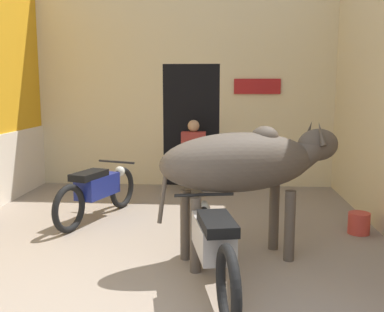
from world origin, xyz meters
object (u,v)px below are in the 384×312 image
object	(u,v)px
shopkeeper_seated	(193,154)
plastic_stool	(214,176)
cow	(246,163)
motorcycle_far	(98,189)
bucket	(359,223)
motorcycle_near	(213,243)

from	to	relation	value
shopkeeper_seated	plastic_stool	xyz separation A→B (m)	(0.34, 0.18, -0.41)
cow	motorcycle_far	xyz separation A→B (m)	(-1.91, 1.30, -0.60)
bucket	plastic_stool	bearing A→B (deg)	128.16
motorcycle_near	cow	bearing A→B (deg)	67.31
cow	motorcycle_far	size ratio (longest dim) A/B	1.12
motorcycle_far	bucket	world-z (taller)	motorcycle_far
plastic_stool	bucket	world-z (taller)	plastic_stool
cow	motorcycle_far	world-z (taller)	cow
motorcycle_near	plastic_stool	bearing A→B (deg)	91.14
motorcycle_far	bucket	xyz separation A→B (m)	(3.34, -0.38, -0.28)
cow	bucket	xyz separation A→B (m)	(1.43, 0.91, -0.88)
cow	bucket	world-z (taller)	cow
shopkeeper_seated	motorcycle_far	bearing A→B (deg)	-123.72
cow	bucket	distance (m)	1.91
cow	shopkeeper_seated	size ratio (longest dim) A/B	1.63
cow	motorcycle_near	xyz separation A→B (m)	(-0.32, -0.76, -0.58)
cow	motorcycle_near	distance (m)	1.00
motorcycle_near	shopkeeper_seated	xyz separation A→B (m)	(-0.42, 3.81, 0.20)
motorcycle_near	motorcycle_far	size ratio (longest dim) A/B	1.07
shopkeeper_seated	bucket	xyz separation A→B (m)	(2.17, -2.14, -0.50)
motorcycle_far	plastic_stool	size ratio (longest dim) A/B	4.29
motorcycle_near	plastic_stool	world-z (taller)	motorcycle_near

